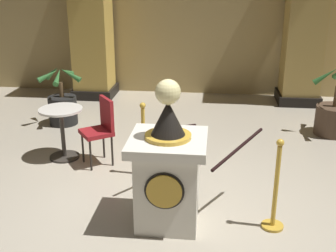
{
  "coord_description": "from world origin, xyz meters",
  "views": [
    {
      "loc": [
        0.45,
        -4.34,
        2.65
      ],
      "look_at": [
        -0.02,
        -0.23,
        1.13
      ],
      "focal_mm": 46.13,
      "sensor_mm": 36.0,
      "label": 1
    }
  ],
  "objects_px": {
    "stanchion_near": "(275,198)",
    "stanchion_far": "(144,150)",
    "cafe_chair_red": "(101,125)",
    "pedestal_clock": "(168,171)",
    "cafe_table": "(62,127)",
    "potted_palm_left": "(63,105)",
    "potted_palm_right": "(334,116)"
  },
  "relations": [
    {
      "from": "pedestal_clock",
      "to": "stanchion_near",
      "type": "relative_size",
      "value": 1.57
    },
    {
      "from": "stanchion_far",
      "to": "cafe_chair_red",
      "type": "xyz_separation_m",
      "value": [
        -0.65,
        0.31,
        0.22
      ]
    },
    {
      "from": "stanchion_near",
      "to": "potted_palm_right",
      "type": "relative_size",
      "value": 0.88
    },
    {
      "from": "stanchion_near",
      "to": "potted_palm_right",
      "type": "height_order",
      "value": "potted_palm_right"
    },
    {
      "from": "potted_palm_right",
      "to": "cafe_chair_red",
      "type": "distance_m",
      "value": 3.9
    },
    {
      "from": "stanchion_near",
      "to": "cafe_chair_red",
      "type": "bearing_deg",
      "value": 147.8
    },
    {
      "from": "cafe_chair_red",
      "to": "pedestal_clock",
      "type": "bearing_deg",
      "value": -52.37
    },
    {
      "from": "stanchion_near",
      "to": "stanchion_far",
      "type": "distance_m",
      "value": 1.94
    },
    {
      "from": "cafe_table",
      "to": "potted_palm_left",
      "type": "bearing_deg",
      "value": 109.62
    },
    {
      "from": "cafe_chair_red",
      "to": "cafe_table",
      "type": "bearing_deg",
      "value": 170.23
    },
    {
      "from": "stanchion_near",
      "to": "potted_palm_left",
      "type": "xyz_separation_m",
      "value": [
        -3.38,
        2.97,
        -0.02
      ]
    },
    {
      "from": "stanchion_far",
      "to": "pedestal_clock",
      "type": "bearing_deg",
      "value": -68.01
    },
    {
      "from": "stanchion_near",
      "to": "cafe_table",
      "type": "height_order",
      "value": "stanchion_near"
    },
    {
      "from": "stanchion_far",
      "to": "potted_palm_right",
      "type": "relative_size",
      "value": 0.87
    },
    {
      "from": "potted_palm_left",
      "to": "cafe_chair_red",
      "type": "relative_size",
      "value": 1.13
    },
    {
      "from": "potted_palm_left",
      "to": "cafe_chair_red",
      "type": "height_order",
      "value": "potted_palm_left"
    },
    {
      "from": "potted_palm_left",
      "to": "cafe_table",
      "type": "bearing_deg",
      "value": -70.38
    },
    {
      "from": "pedestal_clock",
      "to": "stanchion_far",
      "type": "bearing_deg",
      "value": 111.99
    },
    {
      "from": "cafe_chair_red",
      "to": "potted_palm_left",
      "type": "bearing_deg",
      "value": 125.97
    },
    {
      "from": "stanchion_far",
      "to": "stanchion_near",
      "type": "bearing_deg",
      "value": -34.76
    },
    {
      "from": "stanchion_near",
      "to": "potted_palm_left",
      "type": "bearing_deg",
      "value": 138.67
    },
    {
      "from": "cafe_table",
      "to": "potted_palm_right",
      "type": "bearing_deg",
      "value": 19.12
    },
    {
      "from": "stanchion_far",
      "to": "cafe_chair_red",
      "type": "distance_m",
      "value": 0.75
    },
    {
      "from": "potted_palm_left",
      "to": "cafe_table",
      "type": "height_order",
      "value": "potted_palm_left"
    },
    {
      "from": "pedestal_clock",
      "to": "cafe_table",
      "type": "height_order",
      "value": "pedestal_clock"
    },
    {
      "from": "stanchion_near",
      "to": "stanchion_far",
      "type": "height_order",
      "value": "stanchion_near"
    },
    {
      "from": "cafe_chair_red",
      "to": "potted_palm_right",
      "type": "bearing_deg",
      "value": 23.53
    },
    {
      "from": "pedestal_clock",
      "to": "cafe_chair_red",
      "type": "bearing_deg",
      "value": 127.63
    },
    {
      "from": "cafe_table",
      "to": "cafe_chair_red",
      "type": "height_order",
      "value": "cafe_chair_red"
    },
    {
      "from": "pedestal_clock",
      "to": "stanchion_far",
      "type": "xyz_separation_m",
      "value": [
        -0.46,
        1.13,
        -0.27
      ]
    },
    {
      "from": "cafe_table",
      "to": "cafe_chair_red",
      "type": "xyz_separation_m",
      "value": [
        0.61,
        -0.11,
        0.08
      ]
    },
    {
      "from": "potted_palm_right",
      "to": "cafe_chair_red",
      "type": "height_order",
      "value": "potted_palm_right"
    }
  ]
}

